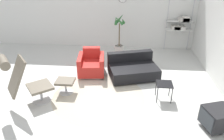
# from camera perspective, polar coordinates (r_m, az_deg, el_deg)

# --- Properties ---
(ground_plane) EXTENTS (12.00, 12.00, 0.00)m
(ground_plane) POSITION_cam_1_polar(r_m,az_deg,el_deg) (5.78, -2.08, -5.00)
(ground_plane) COLOR silver
(wall_back) EXTENTS (12.00, 0.09, 2.80)m
(wall_back) POSITION_cam_1_polar(r_m,az_deg,el_deg) (8.28, 0.47, 15.37)
(wall_back) COLOR silver
(wall_back) RESTS_ON ground_plane
(round_rug) EXTENTS (2.30, 2.30, 0.01)m
(round_rug) POSITION_cam_1_polar(r_m,az_deg,el_deg) (5.49, -3.50, -6.86)
(round_rug) COLOR #BCB29E
(round_rug) RESTS_ON ground_plane
(lounge_chair) EXTENTS (1.10, 1.03, 1.27)m
(lounge_chair) POSITION_cam_1_polar(r_m,az_deg,el_deg) (5.19, -22.48, -1.80)
(lounge_chair) COLOR #BCBCC1
(lounge_chair) RESTS_ON ground_plane
(ottoman) EXTENTS (0.46, 0.39, 0.36)m
(ottoman) POSITION_cam_1_polar(r_m,az_deg,el_deg) (5.62, -12.09, -3.49)
(ottoman) COLOR #BCBCC1
(ottoman) RESTS_ON ground_plane
(armchair_red) EXTENTS (0.82, 0.87, 0.73)m
(armchair_red) POSITION_cam_1_polar(r_m,az_deg,el_deg) (6.44, -5.38, 1.28)
(armchair_red) COLOR silver
(armchair_red) RESTS_ON ground_plane
(couch_low) EXTENTS (1.54, 1.27, 0.64)m
(couch_low) POSITION_cam_1_polar(r_m,az_deg,el_deg) (6.32, 5.42, 0.27)
(couch_low) COLOR black
(couch_low) RESTS_ON ground_plane
(side_table) EXTENTS (0.37, 0.37, 0.44)m
(side_table) POSITION_cam_1_polar(r_m,az_deg,el_deg) (5.33, 13.52, -3.98)
(side_table) COLOR black
(side_table) RESTS_ON ground_plane
(crt_television) EXTENTS (0.65, 0.63, 0.47)m
(crt_television) POSITION_cam_1_polar(r_m,az_deg,el_deg) (4.86, 25.80, -11.35)
(crt_television) COLOR black
(crt_television) RESTS_ON ground_plane
(potted_plant) EXTENTS (0.38, 0.36, 1.42)m
(potted_plant) POSITION_cam_1_polar(r_m,az_deg,el_deg) (7.85, 1.88, 7.61)
(potted_plant) COLOR silver
(potted_plant) RESTS_ON ground_plane
(shelf_unit) EXTENTS (0.91, 0.28, 2.03)m
(shelf_unit) POSITION_cam_1_polar(r_m,az_deg,el_deg) (8.28, 17.48, 11.47)
(shelf_unit) COLOR #BCBCC1
(shelf_unit) RESTS_ON ground_plane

